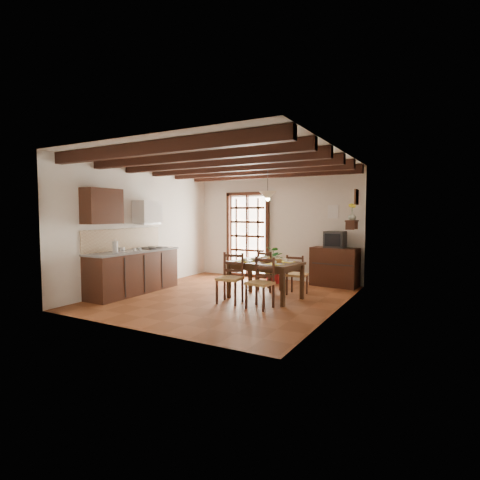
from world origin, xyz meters
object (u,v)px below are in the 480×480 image
Objects in this scene: chair_near_right at (260,292)px; pendant_lamp at (268,195)px; kitchen_counter at (134,271)px; dining_table at (265,266)px; chair_far_right at (297,282)px; crt_tv at (335,240)px; chair_near_left at (230,287)px; potted_plant at (273,260)px; sideboard at (335,267)px; chair_far_left at (269,278)px.

chair_near_right is 1.99m from pendant_lamp.
dining_table is at bearing 17.94° from kitchen_counter.
chair_near_right is at bearing -63.96° from dining_table.
kitchen_counter reaches higher than chair_far_right.
dining_table is 2.18m from crt_tv.
pendant_lamp is at bearing 53.09° from chair_near_left.
potted_plant is at bearing 109.72° from pendant_lamp.
sideboard is 1.27× the size of pendant_lamp.
chair_near_left is at bearing -86.86° from potted_plant.
kitchen_counter is at bearing -160.16° from pendant_lamp.
potted_plant is (-0.81, 2.40, 0.28)m from chair_near_right.
crt_tv is at bearing 82.49° from chair_near_right.
pendant_lamp is at bearing -110.26° from sideboard.
chair_far_right is 1.00× the size of pendant_lamp.
pendant_lamp reaches higher than potted_plant.
kitchen_counter is 2.53× the size of chair_far_left.
crt_tv reaches higher than sideboard.
pendant_lamp is at bearing 128.70° from chair_far_left.
crt_tv reaches higher than chair_near_right.
dining_table is 1.60× the size of chair_near_right.
chair_far_left is 1.05× the size of pendant_lamp.
crt_tv is at bearing -111.27° from chair_far_right.
potted_plant is at bearing 49.78° from kitchen_counter.
chair_near_left is 0.89× the size of sideboard.
chair_far_right reaches higher than dining_table.
dining_table is at bearing -71.38° from potted_plant.
kitchen_counter is at bearing -171.66° from chair_near_right.
sideboard is at bearing 72.99° from dining_table.
sideboard is 0.57× the size of potted_plant.
kitchen_counter is 4.60m from crt_tv.
chair_near_right is 2.77m from sideboard.
chair_far_left is at bearing -71.63° from potted_plant.
crt_tv reaches higher than chair_far_left.
chair_far_left is at bearing -127.92° from sideboard.
pendant_lamp is (-0.43, -0.55, 1.81)m from chair_far_right.
dining_table is 0.78× the size of potted_plant.
kitchen_counter is 3.29m from pendant_lamp.
sideboard is (0.63, 2.69, 0.17)m from chair_near_right.
chair_far_left is at bearing 75.69° from chair_near_left.
chair_far_right is 1.83× the size of crt_tv.
chair_far_right is at bearing -107.13° from crt_tv.
potted_plant is (-1.44, -0.29, 0.11)m from sideboard.
chair_far_right is 0.79× the size of sideboard.
dining_table is 0.87m from chair_far_right.
pendant_lamp reaches higher than kitchen_counter.
dining_table is at bearing -112.31° from crt_tv.
kitchen_counter is 3.32m from potted_plant.
kitchen_counter is 2.94m from chair_far_left.
kitchen_counter reaches higher than sideboard.
chair_near_left is 1.98m from pendant_lamp.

